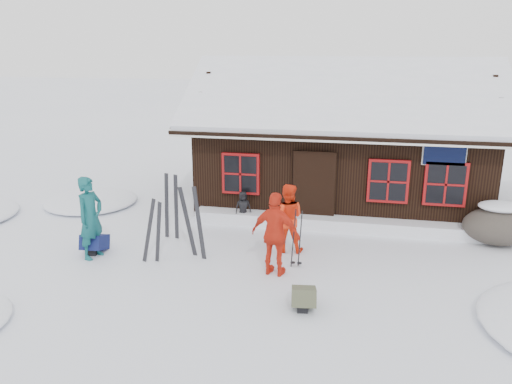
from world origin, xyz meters
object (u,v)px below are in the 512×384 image
Objects in this scene: skier_teal at (91,218)px; ski_poles at (297,239)px; skier_orange_right at (276,234)px; backpack_blue at (95,246)px; backpack_olive at (304,300)px; skier_orange_left at (287,218)px; skier_crouched at (243,208)px; boulder at (498,225)px; ski_pair_left at (154,232)px.

skier_teal is 4.68m from ski_poles.
backpack_blue is (-4.36, 0.29, -0.73)m from skier_orange_right.
skier_teal reaches higher than skier_orange_right.
backpack_blue reaches higher than backpack_olive.
skier_orange_left reaches higher than backpack_blue.
skier_teal is at bearing 12.06° from skier_orange_left.
backpack_blue is at bearing 8.82° from skier_orange_left.
skier_crouched is at bearing -30.92° from skier_teal.
ski_pair_left is (-7.81, -2.72, 0.24)m from boulder.
backpack_olive is at bearing 100.55° from skier_orange_left.
backpack_blue is (-4.41, -1.03, -0.65)m from skier_orange_left.
ski_poles is 2.28× the size of backpack_olive.
ski_poles is at bearing 107.53° from skier_orange_left.
boulder is at bearing -139.51° from skier_orange_right.
skier_orange_right is at bearing 12.28° from ski_pair_left.
ski_poles is at bearing -3.16° from backpack_blue.
boulder is (5.00, 1.46, -0.33)m from skier_orange_left.
ski_pair_left is 2.40× the size of backpack_blue.
skier_orange_right is at bearing -91.88° from skier_crouched.
skier_teal is at bearing -166.59° from ski_pair_left.
skier_teal is at bearing -174.65° from ski_poles.
skier_teal is 0.83m from backpack_blue.
skier_orange_right reaches higher than ski_pair_left.
skier_orange_right reaches higher than ski_poles.
skier_crouched reaches higher than backpack_blue.
boulder reaches higher than backpack_blue.
skier_orange_left is (4.31, 1.27, -0.14)m from skier_teal.
boulder is at bearing 36.19° from backpack_olive.
backpack_olive is (0.75, -1.32, -0.75)m from skier_orange_right.
backpack_blue is (-0.10, 0.24, -0.78)m from skier_teal.
skier_orange_right is 3.28m from skier_crouched.
skier_teal is 1.24× the size of ski_pair_left.
ski_pair_left is at bearing 151.26° from backpack_olive.
backpack_olive is (5.01, -1.37, -0.80)m from skier_teal.
boulder is 5.95m from backpack_olive.
ski_pair_left is at bearing -160.77° from boulder.
backpack_olive is (5.11, -1.61, -0.01)m from backpack_blue.
backpack_blue is (-1.60, 0.24, -0.55)m from ski_pair_left.
skier_crouched is 0.59× the size of ski_pair_left.
ski_pair_left is 2.59× the size of backpack_olive.
backpack_olive is (0.37, -1.81, -0.48)m from ski_poles.
backpack_blue is (-2.97, -2.65, -0.28)m from skier_crouched.
boulder is 1.07× the size of ski_pair_left.
skier_orange_left reaches higher than skier_crouched.
skier_orange_right is at bearing -9.39° from backpack_blue.
backpack_blue is (-9.41, -2.49, -0.32)m from boulder.
skier_orange_right is 1.69m from backpack_olive.
skier_orange_left is 5.22m from boulder.
skier_orange_right is 2.76m from ski_pair_left.
skier_crouched is at bearing -52.70° from skier_orange_left.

